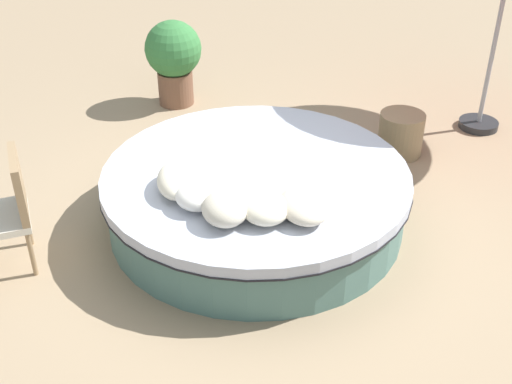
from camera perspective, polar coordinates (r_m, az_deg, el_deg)
The scene contains 10 objects.
ground_plane at distance 5.99m, azimuth -0.00°, elevation -2.57°, with size 16.00×16.00×0.00m, color #9E8466.
round_bed at distance 5.84m, azimuth -0.00°, elevation -0.38°, with size 2.69×2.69×0.53m.
throw_pillow_0 at distance 5.43m, azimuth -6.93°, elevation 0.99°, with size 0.54×0.31×0.19m, color beige.
throw_pillow_1 at distance 5.22m, azimuth -5.05°, elevation -0.22°, with size 0.41×0.36×0.20m, color white.
throw_pillow_2 at distance 5.03m, azimuth -2.69°, elevation -1.43°, with size 0.43×0.36×0.22m, color beige.
throw_pillow_3 at distance 5.05m, azimuth 0.81°, elevation -1.38°, with size 0.42×0.38×0.19m, color beige.
throw_pillow_4 at distance 5.10m, azimuth 4.18°, elevation -1.14°, with size 0.52×0.39×0.18m, color beige.
patio_chair at distance 5.56m, azimuth -20.70°, elevation -1.08°, with size 0.61×0.60×0.98m.
planter at distance 8.05m, azimuth -7.12°, elevation 11.53°, with size 0.67×0.67×1.03m.
side_table at distance 7.14m, azimuth 12.39°, elevation 4.93°, with size 0.47×0.47×0.46m, color #997A56.
Camera 1 is at (-4.86, 0.72, 3.43)m, focal length 46.33 mm.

